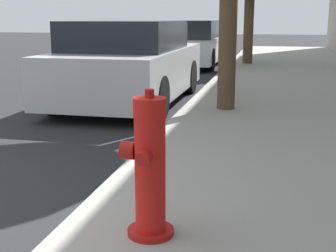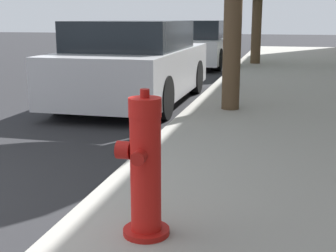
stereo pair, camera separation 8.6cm
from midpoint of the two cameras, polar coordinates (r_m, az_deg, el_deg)
The scene contains 3 objects.
fire_hydrant at distance 2.80m, azimuth -1.94°, elevation -5.31°, with size 0.32×0.32×0.90m.
parked_car_near at distance 8.03m, azimuth -3.74°, elevation 7.61°, with size 1.81×4.03×1.39m.
parked_car_mid at distance 14.20m, azimuth 3.54°, elevation 9.90°, with size 1.89×3.82×1.36m.
Camera 2 is at (3.22, -2.23, 1.44)m, focal length 50.00 mm.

